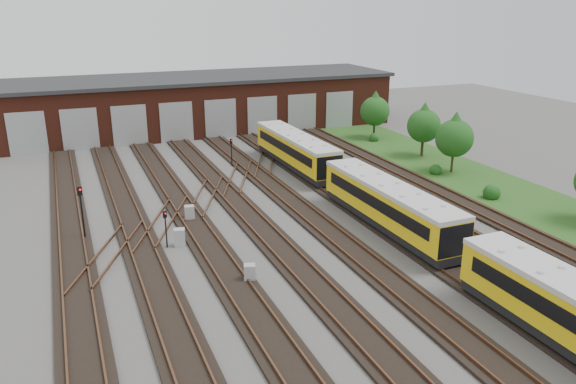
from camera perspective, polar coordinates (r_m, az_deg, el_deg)
name	(u,v)px	position (r m, az deg, el deg)	size (l,w,h in m)	color
ground	(331,264)	(33.44, 4.34, -7.33)	(120.00, 120.00, 0.00)	#413E3C
track_network	(324,259)	(33.80, 3.64, -6.82)	(30.40, 70.00, 0.33)	black
maintenance_shed	(182,103)	(69.08, -10.69, 8.84)	(51.00, 12.50, 6.35)	#542115
grass_verge	(476,180)	(51.32, 18.52, 1.15)	(8.00, 55.00, 0.05)	#25521B
metro_train	(389,204)	(38.25, 10.20, -1.25)	(2.65, 45.85, 2.86)	black
signal_mast_0	(81,206)	(38.23, -20.26, -1.35)	(0.33, 0.32, 3.59)	black
signal_mast_1	(166,224)	(35.74, -12.33, -3.20)	(0.24, 0.23, 2.43)	black
signal_mast_2	(231,149)	(52.82, -5.77, 4.40)	(0.26, 0.24, 2.63)	black
signal_mast_3	(283,147)	(53.69, -0.51, 4.60)	(0.25, 0.24, 2.43)	black
relay_cabinet_0	(180,237)	(36.19, -10.95, -4.55)	(0.68, 0.57, 1.14)	#A5A7AA
relay_cabinet_1	(190,213)	(40.15, -9.97, -2.14)	(0.67, 0.55, 1.11)	#A5A7AA
relay_cabinet_2	(250,273)	(31.22, -3.91, -8.24)	(0.63, 0.52, 1.04)	#A5A7AA
relay_cabinet_3	(324,166)	(51.36, 3.67, 2.66)	(0.59, 0.49, 0.99)	#A5A7AA
relay_cabinet_4	(333,160)	(53.49, 4.55, 3.30)	(0.60, 0.50, 1.00)	#A5A7AA
tree_0	(375,108)	(64.22, 8.84, 8.46)	(3.27, 3.27, 5.42)	#312616
tree_1	(424,122)	(57.23, 13.66, 6.95)	(3.30, 3.30, 5.47)	#312616
tree_2	(455,134)	(52.23, 16.59, 5.70)	(3.38, 3.38, 5.59)	#312616
bush_0	(492,190)	(46.81, 20.02, 0.17)	(1.36, 1.36, 1.36)	#164814
bush_1	(436,168)	(52.02, 14.77, 2.33)	(1.08, 1.08, 1.08)	#164814
bush_2	(374,137)	(63.28, 8.75, 5.59)	(1.08, 1.08, 1.08)	#164814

